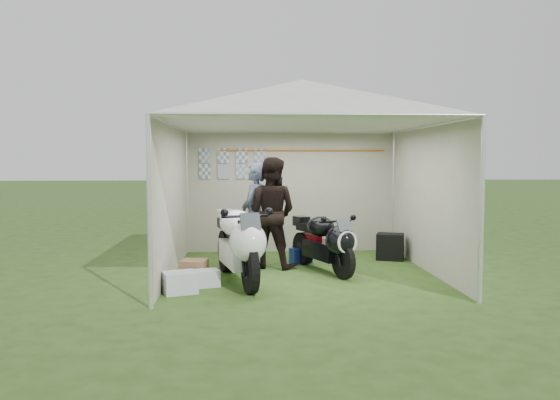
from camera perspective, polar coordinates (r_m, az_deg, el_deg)
The scene contains 11 objects.
ground at distance 8.67m, azimuth 2.27°, elevation -7.55°, with size 80.00×80.00×0.00m, color #2C4918.
canopy_tent at distance 8.56m, azimuth 2.30°, elevation 9.62°, with size 5.66×5.66×3.00m.
motorcycle_white at distance 7.83m, azimuth -4.30°, elevation -4.38°, with size 0.83×2.15×1.07m.
motorcycle_black at distance 8.61m, azimuth 4.74°, elevation -4.26°, with size 0.90×1.74×0.90m.
paddock_stand at distance 9.38m, azimuth 2.18°, elevation -5.83°, with size 0.35×0.22×0.26m, color #1D34B0.
person_dark_jacket at distance 8.93m, azimuth -0.98°, elevation -1.33°, with size 0.88×0.69×1.81m, color black.
person_blue_jacket at distance 8.97m, azimuth -2.65°, elevation -1.60°, with size 0.63×0.41×1.72m, color #515978.
equipment_box at distance 9.90m, azimuth 11.43°, elevation -4.79°, with size 0.46×0.37×0.46m, color black.
crate_0 at distance 7.43m, azimuth -10.41°, elevation -8.48°, with size 0.43×0.33×0.28m, color silver.
crate_1 at distance 8.09m, azimuth -8.94°, elevation -7.30°, with size 0.35×0.35×0.32m, color brown.
crate_2 at distance 7.77m, azimuth -7.61°, elevation -8.08°, with size 0.32×0.27×0.23m, color silver.
Camera 1 is at (-0.86, -8.45, 1.76)m, focal length 35.00 mm.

